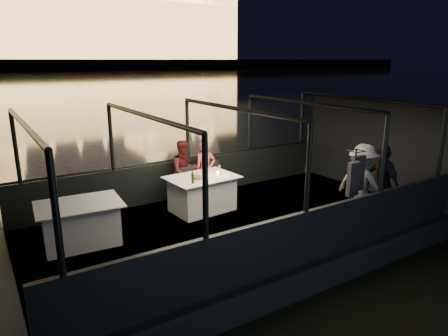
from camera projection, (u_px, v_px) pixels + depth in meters
boat_hull at (234, 245)px, 8.22m from camera, size 8.60×4.40×1.00m
boat_deck at (235, 223)px, 8.09m from camera, size 8.00×4.00×0.04m
gunwale_port at (189, 177)px, 9.60m from camera, size 8.00×0.08×0.90m
gunwale_starboard at (305, 238)px, 6.34m from camera, size 8.00×0.08×0.90m
cabin_glass_port at (187, 130)px, 9.30m from camera, size 8.00×0.02×1.40m
cabin_glass_starboard at (309, 168)px, 6.04m from camera, size 8.00×0.02×1.40m
cabin_roof_glass at (235, 109)px, 7.49m from camera, size 8.00×4.00×0.02m
end_wall_fore at (4, 206)px, 5.72m from camera, size 0.02×4.00×2.30m
end_wall_aft at (369, 145)px, 9.85m from camera, size 0.02×4.00×2.30m
canopy_ribs at (235, 168)px, 7.79m from camera, size 8.00×4.00×2.30m
dining_table_central at (202, 194)px, 8.64m from camera, size 1.52×1.16×0.77m
dining_table_aft at (81, 223)px, 7.05m from camera, size 1.51×1.15×0.76m
chair_port_left at (190, 186)px, 8.96m from camera, size 0.39×0.39×0.83m
chair_port_right at (215, 180)px, 9.36m from camera, size 0.41×0.41×0.87m
coat_stand at (353, 187)px, 7.42m from camera, size 0.53×0.46×1.63m
person_woman_coral at (205, 167)px, 9.39m from camera, size 0.54×0.40×1.36m
person_man_maroon at (185, 170)px, 9.11m from camera, size 0.70×0.55×1.44m
passenger_stripe at (362, 182)px, 7.90m from camera, size 0.73×1.12×1.61m
passenger_dark at (382, 179)px, 8.11m from camera, size 0.57×0.98×1.56m
wine_bottle at (193, 176)px, 8.03m from camera, size 0.07×0.07×0.26m
bread_basket at (197, 177)px, 8.35m from camera, size 0.19×0.19×0.08m
amber_candle at (218, 174)px, 8.63m from camera, size 0.06×0.06×0.08m
plate_near at (234, 176)px, 8.58m from camera, size 0.31×0.31×0.01m
plate_far at (198, 177)px, 8.50m from camera, size 0.27×0.27×0.01m
wine_glass_white at (197, 178)px, 8.13m from camera, size 0.09×0.09×0.21m
wine_glass_red at (219, 170)px, 8.70m from camera, size 0.08×0.08×0.20m
wine_glass_empty at (217, 174)px, 8.37m from camera, size 0.07×0.07×0.18m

